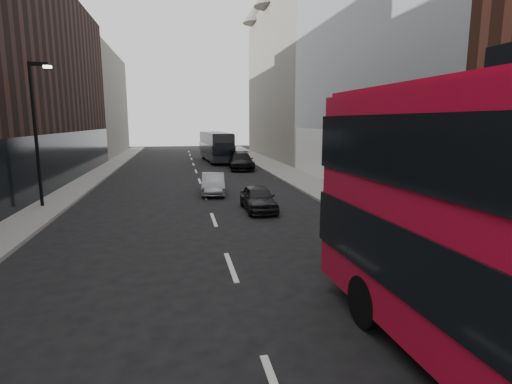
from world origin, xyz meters
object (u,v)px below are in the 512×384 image
grey_bus (216,146)px  street_lamp (37,125)px  car_c (241,161)px  car_a (258,198)px  car_b (213,184)px

grey_bus → street_lamp: bearing=-120.0°
street_lamp → grey_bus: street_lamp is taller
grey_bus → car_c: (1.63, -7.56, -0.93)m
grey_bus → car_a: 24.80m
grey_bus → car_a: grey_bus is taller
car_a → street_lamp: bearing=166.2°
street_lamp → car_a: street_lamp is taller
car_a → car_c: 17.32m
car_c → street_lamp: bearing=-125.1°
car_a → car_c: (1.83, 17.22, 0.15)m
car_a → car_b: size_ratio=0.95×
car_b → car_a: bearing=-65.8°
car_c → grey_bus: bearing=107.1°
grey_bus → car_b: size_ratio=2.61×
street_lamp → car_b: street_lamp is taller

